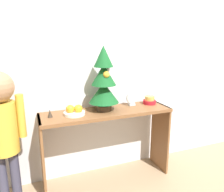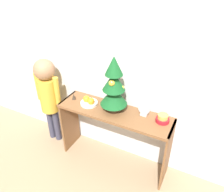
{
  "view_description": "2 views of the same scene",
  "coord_description": "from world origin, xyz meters",
  "px_view_note": "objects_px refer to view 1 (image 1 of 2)",
  "views": [
    {
      "loc": [
        -0.66,
        -1.65,
        1.34
      ],
      "look_at": [
        0.07,
        0.21,
        0.84
      ],
      "focal_mm": 35.0,
      "sensor_mm": 36.0,
      "label": 1
    },
    {
      "loc": [
        0.81,
        -1.48,
        2.04
      ],
      "look_at": [
        -0.02,
        0.15,
        0.91
      ],
      "focal_mm": 35.0,
      "sensor_mm": 36.0,
      "label": 2
    }
  ],
  "objects_px": {
    "mini_tree": "(104,81)",
    "singing_bowl": "(149,101)",
    "desk_clock": "(132,99)",
    "child_figure": "(2,121)",
    "fruit_bowl": "(74,111)",
    "figurine": "(50,113)"
  },
  "relations": [
    {
      "from": "mini_tree",
      "to": "singing_bowl",
      "type": "relative_size",
      "value": 4.53
    },
    {
      "from": "desk_clock",
      "to": "child_figure",
      "type": "height_order",
      "value": "child_figure"
    },
    {
      "from": "fruit_bowl",
      "to": "child_figure",
      "type": "relative_size",
      "value": 0.17
    },
    {
      "from": "singing_bowl",
      "to": "figurine",
      "type": "relative_size",
      "value": 1.9
    },
    {
      "from": "fruit_bowl",
      "to": "singing_bowl",
      "type": "bearing_deg",
      "value": 4.45
    },
    {
      "from": "desk_clock",
      "to": "child_figure",
      "type": "relative_size",
      "value": 0.12
    },
    {
      "from": "mini_tree",
      "to": "singing_bowl",
      "type": "bearing_deg",
      "value": 3.72
    },
    {
      "from": "singing_bowl",
      "to": "desk_clock",
      "type": "relative_size",
      "value": 0.95
    },
    {
      "from": "singing_bowl",
      "to": "child_figure",
      "type": "bearing_deg",
      "value": -177.59
    },
    {
      "from": "fruit_bowl",
      "to": "child_figure",
      "type": "bearing_deg",
      "value": 179.58
    },
    {
      "from": "mini_tree",
      "to": "figurine",
      "type": "relative_size",
      "value": 8.61
    },
    {
      "from": "singing_bowl",
      "to": "child_figure",
      "type": "height_order",
      "value": "child_figure"
    },
    {
      "from": "mini_tree",
      "to": "fruit_bowl",
      "type": "distance_m",
      "value": 0.38
    },
    {
      "from": "desk_clock",
      "to": "figurine",
      "type": "distance_m",
      "value": 0.81
    },
    {
      "from": "fruit_bowl",
      "to": "singing_bowl",
      "type": "distance_m",
      "value": 0.8
    },
    {
      "from": "fruit_bowl",
      "to": "singing_bowl",
      "type": "xyz_separation_m",
      "value": [
        0.8,
        0.06,
        0.0
      ]
    },
    {
      "from": "figurine",
      "to": "child_figure",
      "type": "height_order",
      "value": "child_figure"
    },
    {
      "from": "mini_tree",
      "to": "fruit_bowl",
      "type": "relative_size",
      "value": 3.19
    },
    {
      "from": "mini_tree",
      "to": "child_figure",
      "type": "xyz_separation_m",
      "value": [
        -0.86,
        -0.02,
        -0.26
      ]
    },
    {
      "from": "singing_bowl",
      "to": "desk_clock",
      "type": "height_order",
      "value": "desk_clock"
    },
    {
      "from": "mini_tree",
      "to": "figurine",
      "type": "height_order",
      "value": "mini_tree"
    },
    {
      "from": "fruit_bowl",
      "to": "mini_tree",
      "type": "bearing_deg",
      "value": 5.76
    }
  ]
}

